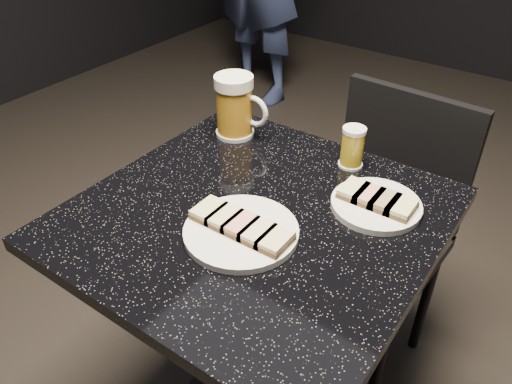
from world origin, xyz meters
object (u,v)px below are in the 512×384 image
beer_tumbler (352,147)px  beer_mug (236,106)px  table (256,294)px  plate_small (376,205)px  chair (377,224)px  plate_large (241,232)px

beer_tumbler → beer_mug: bearing=-173.5°
table → plate_small: bearing=38.4°
chair → plate_small: bearing=-74.4°
beer_tumbler → plate_small: bearing=-45.2°
plate_large → beer_tumbler: 0.35m
chair → beer_tumbler: bearing=-107.2°
table → beer_tumbler: beer_tumbler is taller
plate_large → table: (-0.02, 0.07, -0.25)m
beer_mug → beer_tumbler: bearing=6.5°
plate_large → chair: size_ratio=0.26×
plate_large → beer_mug: (-0.25, 0.31, 0.07)m
plate_small → beer_tumbler: bearing=134.8°
plate_small → beer_tumbler: 0.17m
table → chair: (0.12, 0.42, -0.01)m
beer_mug → chair: bearing=26.8°
plate_large → table: plate_large is taller
table → beer_mug: 0.46m
table → chair: bearing=73.6°
plate_large → beer_tumbler: (0.06, 0.35, 0.04)m
chair → table: bearing=-106.4°
chair → plate_large: bearing=-102.0°
table → beer_mug: beer_mug is taller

